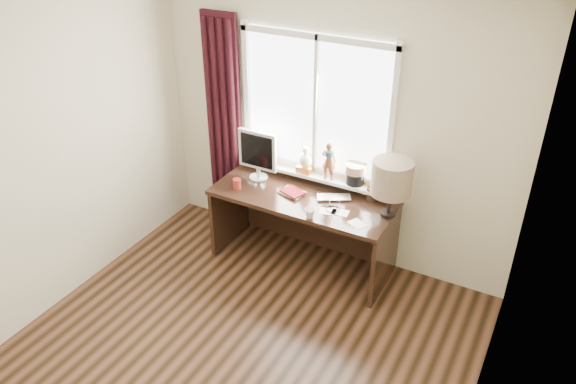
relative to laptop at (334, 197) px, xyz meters
The scene contains 18 objects.
floor 1.89m from the laptop, 95.70° to the right, with size 3.50×4.00×0.00m, color brown.
ceiling 2.53m from the laptop, 95.70° to the right, with size 3.50×4.00×0.00m, color white.
wall_back 0.63m from the laptop, 121.99° to the left, with size 3.50×2.60×0.00m, color beige.
wall_left 2.64m from the laptop, 138.10° to the right, with size 4.00×2.60×0.00m, color beige.
wall_right 2.40m from the laptop, 47.54° to the right, with size 4.00×2.60×0.00m, color beige.
laptop is the anchor object (origin of this frame).
mug 0.40m from the laptop, 97.69° to the right, with size 0.09×0.09×0.09m, color white.
red_cup 0.92m from the laptop, 163.40° to the right, with size 0.08×0.08×0.10m, color #A1271C.
window 0.66m from the laptop, 143.26° to the left, with size 1.52×0.20×1.40m.
curtain 1.36m from the laptop, behind, with size 0.38×0.09×2.25m.
desk 0.37m from the laptop, behind, with size 1.70×0.70×0.75m.
monitor 0.85m from the laptop, behind, with size 0.40×0.18×0.49m.
notebook_stack 0.39m from the laptop, 164.78° to the right, with size 0.26×0.21×0.03m.
brush_holder 0.34m from the laptop, 25.47° to the left, with size 0.09×0.09×0.25m.
icon_frame 0.31m from the laptop, 41.05° to the left, with size 0.10×0.03×0.13m.
table_lamp 0.63m from the laptop, ahead, with size 0.35×0.35×0.52m.
loose_papers 0.30m from the laptop, 53.19° to the right, with size 0.48×0.25×0.00m.
desk_cables 0.08m from the laptop, 117.98° to the right, with size 0.37×0.36×0.01m.
Camera 1 is at (1.89, -2.34, 3.36)m, focal length 35.00 mm.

